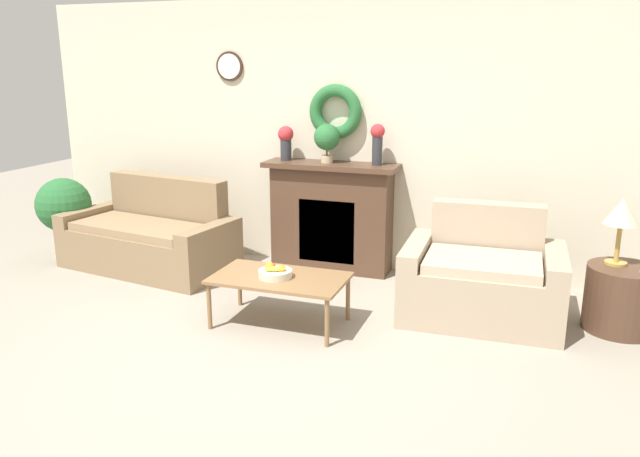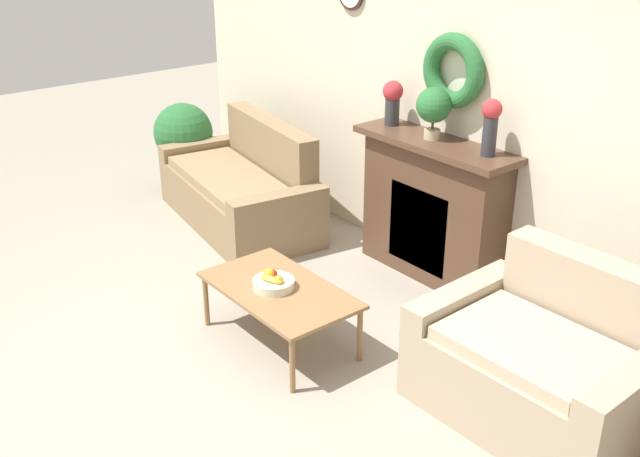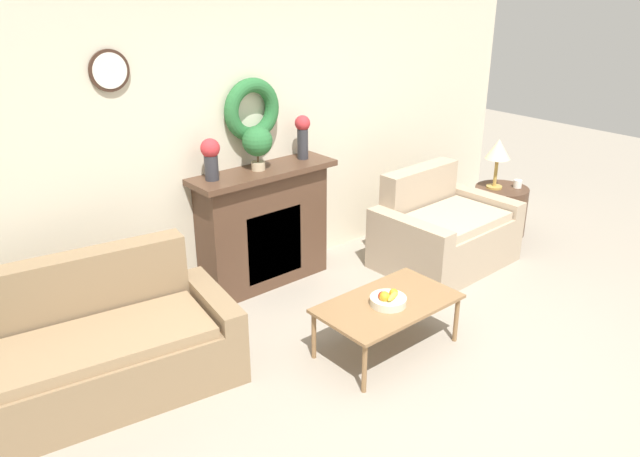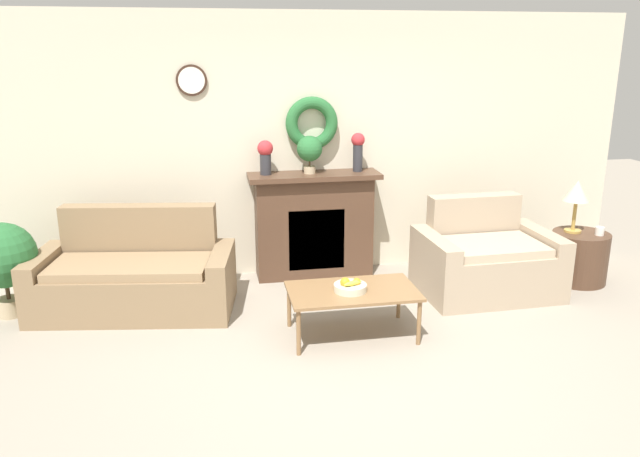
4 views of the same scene
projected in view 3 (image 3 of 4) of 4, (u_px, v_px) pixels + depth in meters
ground_plane at (458, 391)px, 4.32m from camera, size 16.00×16.00×0.00m
wall_back at (252, 134)px, 5.47m from camera, size 6.80×0.19×2.70m
fireplace at (264, 227)px, 5.60m from camera, size 1.35×0.41×1.11m
couch_left at (101, 350)px, 4.24m from camera, size 1.89×1.12×0.92m
loveseat_right at (443, 232)px, 6.10m from camera, size 1.30×0.95×0.91m
coffee_table at (388, 306)px, 4.66m from camera, size 1.07×0.62×0.41m
fruit_bowl at (388, 300)px, 4.59m from camera, size 0.27×0.27×0.12m
side_table_by_loveseat at (500, 210)px, 6.82m from camera, size 0.57×0.57×0.52m
table_lamp at (498, 151)px, 6.56m from camera, size 0.26×0.26×0.54m
mug at (518, 184)px, 6.71m from camera, size 0.09×0.09×0.08m
vase_on_mantel_left at (211, 156)px, 5.03m from camera, size 0.16×0.16×0.35m
vase_on_mantel_right at (303, 134)px, 5.58m from camera, size 0.14×0.14×0.40m
potted_plant_on_mantel at (257, 142)px, 5.26m from camera, size 0.26×0.26×0.38m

